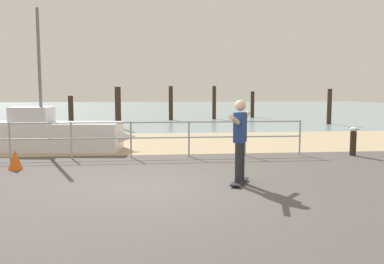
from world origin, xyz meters
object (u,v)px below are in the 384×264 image
object	(u,v)px
skateboard	(239,182)
bollard_short	(353,144)
traffic_cone	(15,160)
sailboat	(56,134)
seagull	(353,129)
skateboarder	(240,135)

from	to	relation	value
skateboard	bollard_short	world-z (taller)	bollard_short
skateboard	bollard_short	size ratio (longest dim) A/B	1.10
skateboard	traffic_cone	xyz separation A→B (m)	(-5.07, 2.03, 0.18)
sailboat	skateboard	size ratio (longest dim) A/B	6.26
bollard_short	seagull	xyz separation A→B (m)	(-0.00, 0.02, 0.44)
seagull	traffic_cone	bearing A→B (deg)	-172.82
sailboat	skateboarder	size ratio (longest dim) A/B	3.06
bollard_short	seagull	size ratio (longest dim) A/B	1.50
sailboat	skateboard	bearing A→B (deg)	-47.17
skateboard	seagull	size ratio (longest dim) A/B	1.66
sailboat	bollard_short	xyz separation A→B (m)	(8.93, -2.04, -0.15)
skateboard	traffic_cone	size ratio (longest dim) A/B	1.61
bollard_short	sailboat	bearing A→B (deg)	167.11
sailboat	bollard_short	bearing A→B (deg)	-12.89
bollard_short	seagull	distance (m)	0.44
skateboard	bollard_short	xyz separation A→B (m)	(4.10, 3.17, 0.30)
bollard_short	skateboard	bearing A→B (deg)	-142.30
sailboat	skateboarder	distance (m)	7.12
seagull	skateboard	bearing A→B (deg)	-142.13
seagull	traffic_cone	xyz separation A→B (m)	(-9.16, -1.15, -0.56)
skateboarder	traffic_cone	bearing A→B (deg)	158.16
skateboard	sailboat	bearing A→B (deg)	132.83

